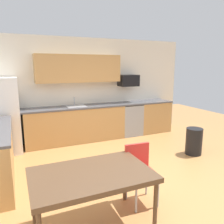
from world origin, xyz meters
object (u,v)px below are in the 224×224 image
Objects in this scene: trash_bin at (194,141)px; oven_range at (129,119)px; chair_near_table at (140,169)px; refrigerator at (2,116)px; microwave at (128,80)px; dining_table at (91,177)px.

oven_range is at bearing 107.68° from trash_bin.
chair_near_table is at bearing -115.50° from oven_range.
oven_range is 2.03m from trash_bin.
microwave is (3.31, 0.18, 0.70)m from refrigerator.
trash_bin is (3.92, -1.85, -0.56)m from refrigerator.
chair_near_table is at bearing -57.20° from refrigerator.
refrigerator is 3.33m from oven_range.
chair_near_table is (1.88, -2.91, -0.35)m from refrigerator.
chair_near_table is (-1.43, -3.09, -1.05)m from microwave.
refrigerator reaches higher than chair_near_table.
dining_table is 0.90m from chair_near_table.
refrigerator is at bearing 108.02° from dining_table.
trash_bin is (2.88, 1.36, -0.39)m from dining_table.
microwave is at bearing 90.00° from oven_range.
chair_near_table reaches higher than dining_table.
refrigerator is 3.38m from microwave.
dining_table is (-2.26, -3.39, -0.87)m from microwave.
oven_range is 1.11m from microwave.
dining_table is at bearing -123.77° from microwave.
microwave is 4.16m from dining_table.
dining_table is 1.65× the size of chair_near_table.
trash_bin is (0.62, -1.93, -0.16)m from oven_range.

